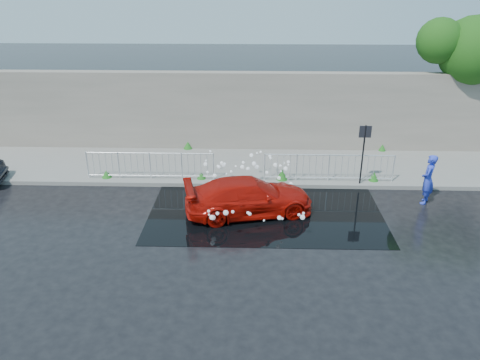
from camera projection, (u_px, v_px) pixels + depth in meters
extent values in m
plane|color=black|center=(251.00, 224.00, 15.49)|extent=(90.00, 90.00, 0.00)
cube|color=slate|center=(252.00, 166.00, 20.05)|extent=(30.00, 4.00, 0.15)
cube|color=slate|center=(252.00, 185.00, 18.21)|extent=(30.00, 0.25, 0.16)
cube|color=#6D665C|center=(253.00, 111.00, 21.33)|extent=(30.00, 0.60, 3.50)
cube|color=black|center=(265.00, 210.00, 16.39)|extent=(8.00, 5.00, 0.01)
cylinder|color=black|center=(362.00, 157.00, 17.72)|extent=(0.06, 0.06, 2.50)
cube|color=black|center=(365.00, 132.00, 17.32)|extent=(0.45, 0.04, 0.45)
cylinder|color=#332114|center=(468.00, 94.00, 21.73)|extent=(0.36, 0.36, 5.00)
sphere|color=#184610|center=(473.00, 50.00, 20.17)|extent=(2.97, 2.97, 2.97)
sphere|color=#184610|center=(440.00, 41.00, 20.05)|extent=(1.96, 1.96, 1.96)
cylinder|color=silver|center=(87.00, 165.00, 18.46)|extent=(0.05, 0.05, 1.10)
cylinder|color=silver|center=(214.00, 166.00, 18.33)|extent=(0.05, 0.05, 1.10)
cylinder|color=silver|center=(149.00, 153.00, 18.19)|extent=(5.00, 0.04, 0.04)
cylinder|color=silver|center=(151.00, 176.00, 18.57)|extent=(5.00, 0.04, 0.04)
cylinder|color=silver|center=(265.00, 167.00, 18.27)|extent=(0.05, 0.05, 1.10)
cylinder|color=silver|center=(393.00, 168.00, 18.13)|extent=(0.05, 0.05, 1.10)
cylinder|color=silver|center=(330.00, 155.00, 17.99)|extent=(5.00, 0.04, 0.04)
cylinder|color=silver|center=(328.00, 178.00, 18.37)|extent=(5.00, 0.04, 0.04)
cone|color=#134A16|center=(106.00, 174.00, 18.65)|extent=(0.40, 0.40, 0.30)
cone|color=#134A16|center=(201.00, 175.00, 18.55)|extent=(0.36, 0.36, 0.27)
cone|color=#134A16|center=(282.00, 174.00, 18.43)|extent=(0.44, 0.44, 0.44)
cone|color=#134A16|center=(374.00, 176.00, 18.34)|extent=(0.38, 0.38, 0.37)
cone|color=#134A16|center=(188.00, 145.00, 21.77)|extent=(0.42, 0.42, 0.34)
cone|color=#134A16|center=(382.00, 147.00, 21.53)|extent=(0.34, 0.34, 0.30)
sphere|color=white|center=(220.00, 182.00, 17.49)|extent=(0.13, 0.13, 0.13)
sphere|color=white|center=(271.00, 158.00, 18.45)|extent=(0.12, 0.12, 0.12)
sphere|color=white|center=(257.00, 153.00, 18.61)|extent=(0.08, 0.08, 0.08)
sphere|color=white|center=(207.00, 172.00, 17.94)|extent=(0.10, 0.10, 0.10)
sphere|color=white|center=(219.00, 167.00, 17.92)|extent=(0.13, 0.13, 0.13)
sphere|color=white|center=(266.00, 182.00, 17.41)|extent=(0.07, 0.07, 0.07)
sphere|color=white|center=(267.00, 172.00, 17.69)|extent=(0.12, 0.12, 0.12)
sphere|color=white|center=(283.00, 188.00, 17.15)|extent=(0.14, 0.14, 0.14)
sphere|color=white|center=(243.00, 162.00, 18.24)|extent=(0.11, 0.11, 0.11)
sphere|color=white|center=(222.00, 163.00, 17.97)|extent=(0.13, 0.13, 0.13)
sphere|color=white|center=(280.00, 166.00, 18.10)|extent=(0.10, 0.10, 0.10)
sphere|color=white|center=(256.00, 196.00, 17.05)|extent=(0.08, 0.08, 0.08)
sphere|color=white|center=(288.00, 165.00, 18.21)|extent=(0.08, 0.08, 0.08)
sphere|color=white|center=(270.00, 156.00, 18.69)|extent=(0.14, 0.14, 0.14)
sphere|color=white|center=(224.00, 164.00, 18.23)|extent=(0.12, 0.12, 0.12)
sphere|color=white|center=(285.00, 169.00, 17.95)|extent=(0.17, 0.17, 0.17)
sphere|color=white|center=(289.00, 190.00, 17.12)|extent=(0.15, 0.15, 0.15)
sphere|color=white|center=(210.00, 151.00, 18.75)|extent=(0.10, 0.10, 0.10)
sphere|color=white|center=(257.00, 167.00, 18.09)|extent=(0.17, 0.17, 0.17)
sphere|color=white|center=(205.00, 164.00, 18.20)|extent=(0.16, 0.16, 0.16)
sphere|color=white|center=(212.00, 191.00, 17.12)|extent=(0.07, 0.07, 0.07)
sphere|color=white|center=(254.00, 164.00, 17.93)|extent=(0.17, 0.17, 0.17)
sphere|color=white|center=(214.00, 176.00, 17.65)|extent=(0.12, 0.12, 0.12)
sphere|color=white|center=(242.00, 167.00, 18.01)|extent=(0.16, 0.16, 0.16)
sphere|color=white|center=(218.00, 166.00, 17.96)|extent=(0.09, 0.09, 0.09)
sphere|color=white|center=(276.00, 166.00, 18.16)|extent=(0.06, 0.06, 0.06)
sphere|color=white|center=(275.00, 165.00, 18.04)|extent=(0.16, 0.16, 0.16)
sphere|color=white|center=(235.00, 190.00, 17.34)|extent=(0.15, 0.15, 0.15)
sphere|color=white|center=(224.00, 165.00, 18.12)|extent=(0.15, 0.15, 0.15)
sphere|color=white|center=(281.00, 171.00, 17.72)|extent=(0.07, 0.07, 0.07)
sphere|color=white|center=(287.00, 186.00, 17.21)|extent=(0.15, 0.15, 0.15)
sphere|color=white|center=(257.00, 190.00, 17.19)|extent=(0.15, 0.15, 0.15)
sphere|color=white|center=(251.00, 155.00, 18.44)|extent=(0.15, 0.15, 0.15)
sphere|color=white|center=(206.00, 161.00, 18.40)|extent=(0.08, 0.08, 0.08)
sphere|color=white|center=(248.00, 169.00, 17.74)|extent=(0.15, 0.15, 0.15)
sphere|color=white|center=(215.00, 175.00, 17.49)|extent=(0.14, 0.14, 0.14)
sphere|color=white|center=(288.00, 162.00, 18.31)|extent=(0.13, 0.13, 0.13)
sphere|color=white|center=(270.00, 186.00, 17.28)|extent=(0.15, 0.15, 0.15)
sphere|color=white|center=(279.00, 178.00, 17.59)|extent=(0.14, 0.14, 0.14)
sphere|color=white|center=(253.00, 198.00, 16.81)|extent=(0.06, 0.06, 0.06)
sphere|color=white|center=(211.00, 182.00, 17.38)|extent=(0.15, 0.15, 0.15)
sphere|color=white|center=(291.00, 184.00, 17.36)|extent=(0.15, 0.15, 0.15)
sphere|color=white|center=(226.00, 174.00, 17.72)|extent=(0.06, 0.06, 0.06)
sphere|color=white|center=(231.00, 172.00, 17.83)|extent=(0.10, 0.10, 0.10)
sphere|color=white|center=(261.00, 152.00, 18.69)|extent=(0.10, 0.10, 0.10)
sphere|color=white|center=(235.00, 182.00, 17.29)|extent=(0.10, 0.10, 0.10)
sphere|color=white|center=(236.00, 166.00, 17.88)|extent=(0.07, 0.07, 0.07)
sphere|color=white|center=(284.00, 163.00, 18.15)|extent=(0.06, 0.06, 0.06)
sphere|color=white|center=(209.00, 211.00, 14.53)|extent=(0.09, 0.09, 0.09)
sphere|color=white|center=(282.00, 219.00, 14.89)|extent=(0.08, 0.08, 0.08)
sphere|color=white|center=(299.00, 215.00, 14.28)|extent=(0.09, 0.09, 0.09)
sphere|color=white|center=(233.00, 212.00, 14.00)|extent=(0.10, 0.10, 0.10)
sphere|color=white|center=(209.00, 215.00, 14.07)|extent=(0.07, 0.07, 0.07)
sphere|color=white|center=(264.00, 220.00, 13.78)|extent=(0.06, 0.06, 0.06)
sphere|color=white|center=(248.00, 213.00, 14.72)|extent=(0.10, 0.10, 0.10)
sphere|color=white|center=(279.00, 218.00, 14.75)|extent=(0.14, 0.14, 0.14)
sphere|color=white|center=(213.00, 218.00, 15.05)|extent=(0.17, 0.17, 0.17)
sphere|color=white|center=(226.00, 213.00, 14.17)|extent=(0.17, 0.17, 0.17)
sphere|color=white|center=(212.00, 217.00, 14.89)|extent=(0.16, 0.16, 0.16)
sphere|color=white|center=(303.00, 213.00, 14.54)|extent=(0.09, 0.09, 0.09)
sphere|color=white|center=(302.00, 217.00, 14.36)|extent=(0.17, 0.17, 0.17)
sphere|color=white|center=(250.00, 214.00, 14.50)|extent=(0.11, 0.11, 0.11)
sphere|color=white|center=(217.00, 213.00, 14.80)|extent=(0.12, 0.12, 0.12)
sphere|color=white|center=(198.00, 216.00, 15.15)|extent=(0.11, 0.11, 0.11)
imported|color=#A20D06|center=(249.00, 197.00, 15.95)|extent=(4.65, 2.70, 1.27)
imported|color=blue|center=(428.00, 179.00, 16.60)|extent=(0.69, 0.79, 1.83)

